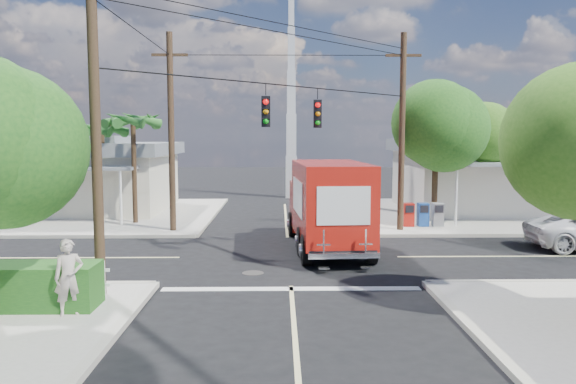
{
  "coord_description": "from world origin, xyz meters",
  "views": [
    {
      "loc": [
        -0.33,
        -20.19,
        4.41
      ],
      "look_at": [
        0.0,
        2.0,
        2.2
      ],
      "focal_mm": 35.0,
      "sensor_mm": 36.0,
      "label": 1
    }
  ],
  "objects": [
    {
      "name": "sidewalk_ne",
      "position": [
        10.88,
        10.88,
        0.07
      ],
      "size": [
        14.12,
        14.12,
        0.14
      ],
      "color": "#ACA79C",
      "rests_on": "ground"
    },
    {
      "name": "ground",
      "position": [
        0.0,
        0.0,
        0.0
      ],
      "size": [
        120.0,
        120.0,
        0.0
      ],
      "primitive_type": "plane",
      "color": "black",
      "rests_on": "ground"
    },
    {
      "name": "utility_poles",
      "position": [
        -1.58,
        1.6,
        4.67
      ],
      "size": [
        12.0,
        10.68,
        9.0
      ],
      "color": "#473321",
      "rests_on": "ground"
    },
    {
      "name": "building_nw",
      "position": [
        -12.0,
        12.46,
        2.22
      ],
      "size": [
        10.8,
        10.2,
        4.3
      ],
      "color": "beige",
      "rests_on": "sidewalk_nw"
    },
    {
      "name": "building_ne",
      "position": [
        12.5,
        11.97,
        2.32
      ],
      "size": [
        11.8,
        10.2,
        4.5
      ],
      "color": "beige",
      "rests_on": "sidewalk_ne"
    },
    {
      "name": "sidewalk_nw",
      "position": [
        -10.88,
        10.88,
        0.07
      ],
      "size": [
        14.12,
        14.12,
        0.14
      ],
      "color": "#ACA79C",
      "rests_on": "ground"
    },
    {
      "name": "palm_nw_back",
      "position": [
        -9.5,
        9.0,
        4.67
      ],
      "size": [
        3.01,
        3.08,
        5.19
      ],
      "color": "#422D1C",
      "rests_on": "sidewalk_nw"
    },
    {
      "name": "vending_boxes",
      "position": [
        6.5,
        6.2,
        0.69
      ],
      "size": [
        1.9,
        0.5,
        1.1
      ],
      "color": "#AA170F",
      "rests_on": "sidewalk_ne"
    },
    {
      "name": "tree_ne_front",
      "position": [
        7.21,
        6.76,
        4.77
      ],
      "size": [
        4.21,
        4.14,
        6.66
      ],
      "color": "#422D1C",
      "rests_on": "sidewalk_ne"
    },
    {
      "name": "road_markings",
      "position": [
        0.0,
        -1.47,
        0.01
      ],
      "size": [
        32.0,
        32.0,
        0.01
      ],
      "color": "beige",
      "rests_on": "ground"
    },
    {
      "name": "pedestrian",
      "position": [
        -5.37,
        -6.99,
        1.06
      ],
      "size": [
        0.79,
        0.67,
        1.84
      ],
      "primitive_type": "imported",
      "rotation": [
        0.0,
        0.0,
        0.4
      ],
      "color": "#BCACA0",
      "rests_on": "sidewalk_sw"
    },
    {
      "name": "tree_ne_back",
      "position": [
        9.81,
        8.96,
        4.19
      ],
      "size": [
        3.77,
        3.66,
        5.82
      ],
      "color": "#422D1C",
      "rests_on": "sidewalk_ne"
    },
    {
      "name": "palm_nw_front",
      "position": [
        -7.5,
        7.5,
        5.04
      ],
      "size": [
        3.01,
        3.08,
        5.59
      ],
      "color": "#422D1C",
      "rests_on": "sidewalk_nw"
    },
    {
      "name": "radio_tower",
      "position": [
        0.5,
        20.0,
        5.64
      ],
      "size": [
        0.8,
        0.8,
        17.0
      ],
      "color": "silver",
      "rests_on": "ground"
    },
    {
      "name": "delivery_truck",
      "position": [
        1.54,
        1.47,
        1.74
      ],
      "size": [
        2.97,
        8.06,
        3.43
      ],
      "color": "black",
      "rests_on": "ground"
    }
  ]
}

